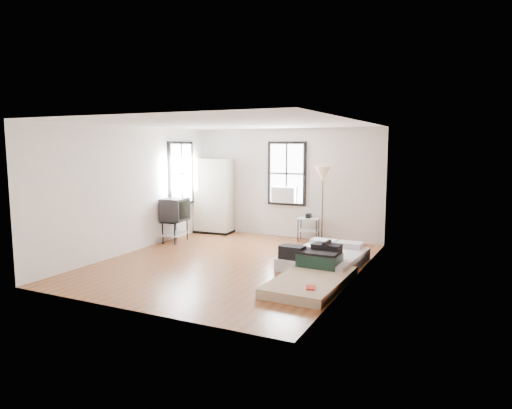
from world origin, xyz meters
The scene contains 8 objects.
ground centered at (0.00, 0.00, 0.00)m, with size 6.00×6.00×0.00m, color brown.
room_shell centered at (0.23, 0.36, 1.74)m, with size 5.02×6.02×2.80m.
mattress_main centered at (1.74, 0.64, 0.16)m, with size 1.44×1.90×0.59m.
mattress_bare centered at (1.93, -0.61, 0.13)m, with size 1.12×2.06×0.44m.
wardrobe centered at (-2.00, 2.65, 1.00)m, with size 1.06×0.65×2.01m.
side_table centered at (0.69, 2.72, 0.46)m, with size 0.57×0.48×0.68m.
floor_lamp centered at (1.06, 2.65, 1.61)m, with size 0.40×0.40×1.87m.
tv_stand centered at (-2.21, 1.16, 0.78)m, with size 0.61×0.81×1.09m.
Camera 1 is at (4.35, -7.94, 2.38)m, focal length 32.00 mm.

